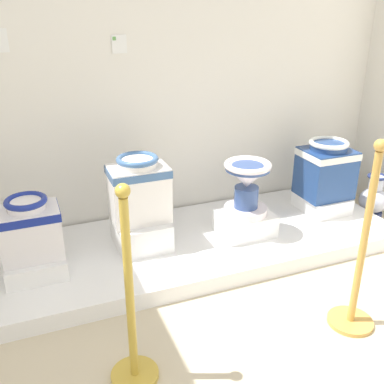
# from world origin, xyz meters

# --- Properties ---
(wall_back) EXTENTS (3.83, 0.06, 2.92)m
(wall_back) POSITION_xyz_m (1.82, 2.62, 1.46)
(wall_back) COLOR white
(wall_back) RESTS_ON ground_plane
(display_platform) EXTENTS (2.95, 1.03, 0.11)m
(display_platform) POSITION_xyz_m (1.82, 2.05, 0.06)
(display_platform) COLOR white
(display_platform) RESTS_ON ground_plane
(plinth_block_central_ornate) EXTENTS (0.36, 0.35, 0.12)m
(plinth_block_central_ornate) POSITION_xyz_m (0.73, 2.00, 0.17)
(plinth_block_central_ornate) COLOR white
(plinth_block_central_ornate) RESTS_ON display_platform
(antique_toilet_central_ornate) EXTENTS (0.36, 0.26, 0.39)m
(antique_toilet_central_ornate) POSITION_xyz_m (0.73, 2.00, 0.43)
(antique_toilet_central_ornate) COLOR white
(antique_toilet_central_ornate) RESTS_ON plinth_block_central_ornate
(plinth_block_tall_cobalt) EXTENTS (0.35, 0.38, 0.19)m
(plinth_block_tall_cobalt) POSITION_xyz_m (1.43, 2.10, 0.21)
(plinth_block_tall_cobalt) COLOR white
(plinth_block_tall_cobalt) RESTS_ON display_platform
(antique_toilet_tall_cobalt) EXTENTS (0.39, 0.28, 0.45)m
(antique_toilet_tall_cobalt) POSITION_xyz_m (1.43, 2.10, 0.54)
(antique_toilet_tall_cobalt) COLOR white
(antique_toilet_tall_cobalt) RESTS_ON plinth_block_tall_cobalt
(plinth_block_pale_glazed) EXTENTS (0.38, 0.31, 0.16)m
(plinth_block_pale_glazed) POSITION_xyz_m (2.18, 1.98, 0.19)
(plinth_block_pale_glazed) COLOR white
(plinth_block_pale_glazed) RESTS_ON display_platform
(antique_toilet_pale_glazed) EXTENTS (0.33, 0.33, 0.39)m
(antique_toilet_pale_glazed) POSITION_xyz_m (2.18, 1.98, 0.52)
(antique_toilet_pale_glazed) COLOR white
(antique_toilet_pale_glazed) RESTS_ON plinth_block_pale_glazed
(plinth_block_leftmost) EXTENTS (0.33, 0.37, 0.13)m
(plinth_block_leftmost) POSITION_xyz_m (2.94, 2.11, 0.17)
(plinth_block_leftmost) COLOR white
(plinth_block_leftmost) RESTS_ON display_platform
(antique_toilet_leftmost) EXTENTS (0.38, 0.34, 0.46)m
(antique_toilet_leftmost) POSITION_xyz_m (2.94, 2.11, 0.48)
(antique_toilet_leftmost) COLOR navy
(antique_toilet_leftmost) RESTS_ON plinth_block_leftmost
(info_placard_second) EXTENTS (0.10, 0.01, 0.12)m
(info_placard_second) POSITION_xyz_m (1.47, 2.58, 1.41)
(info_placard_second) COLOR white
(decorative_vase_companion) EXTENTS (0.24, 0.24, 0.36)m
(decorative_vase_companion) POSITION_xyz_m (3.43, 2.06, 0.15)
(decorative_vase_companion) COLOR navy
(decorative_vase_companion) RESTS_ON ground_plane
(stanchion_post_near_left) EXTENTS (0.23, 0.23, 1.01)m
(stanchion_post_near_left) POSITION_xyz_m (1.10, 1.06, 0.33)
(stanchion_post_near_left) COLOR gold
(stanchion_post_near_left) RESTS_ON ground_plane
(stanchion_post_near_right) EXTENTS (0.25, 0.25, 1.08)m
(stanchion_post_near_right) POSITION_xyz_m (2.34, 0.99, 0.33)
(stanchion_post_near_right) COLOR gold
(stanchion_post_near_right) RESTS_ON ground_plane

